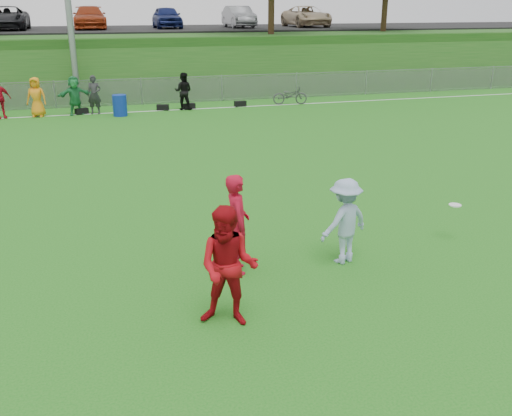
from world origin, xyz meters
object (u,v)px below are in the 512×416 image
object	(u,v)px
player_red_left	(237,224)
frisbee	(455,205)
player_blue	(345,221)
bicycle	(290,95)
player_red_center	(229,267)
recycling_bin	(120,105)

from	to	relation	value
player_red_left	frisbee	bearing A→B (deg)	-82.35
player_red_left	frisbee	xyz separation A→B (m)	(4.63, 0.20, -0.16)
player_blue	bicycle	world-z (taller)	player_blue
bicycle	player_red_left	bearing A→B (deg)	168.32
bicycle	player_red_center	bearing A→B (deg)	168.66
player_red_left	player_red_center	world-z (taller)	player_red_center
player_red_center	frisbee	size ratio (longest dim) A/B	7.50
player_red_center	player_red_left	bearing A→B (deg)	96.46
frisbee	recycling_bin	world-z (taller)	recycling_bin
frisbee	bicycle	xyz separation A→B (m)	(2.41, 17.08, -0.32)
player_blue	frisbee	xyz separation A→B (m)	(2.61, 0.36, -0.06)
recycling_bin	player_blue	bearing A→B (deg)	-79.24
player_red_left	bicycle	world-z (taller)	player_red_left
player_red_center	bicycle	distance (m)	20.48
player_red_left	recycling_bin	distance (m)	16.47
frisbee	bicycle	distance (m)	17.25
player_blue	player_red_center	bearing A→B (deg)	11.35
player_blue	bicycle	size ratio (longest dim) A/B	0.98
player_red_center	recycling_bin	bearing A→B (deg)	116.52
player_red_left	frisbee	size ratio (longest dim) A/B	7.30
player_blue	bicycle	xyz separation A→B (m)	(5.02, 17.44, -0.38)
frisbee	recycling_bin	bearing A→B (deg)	109.55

